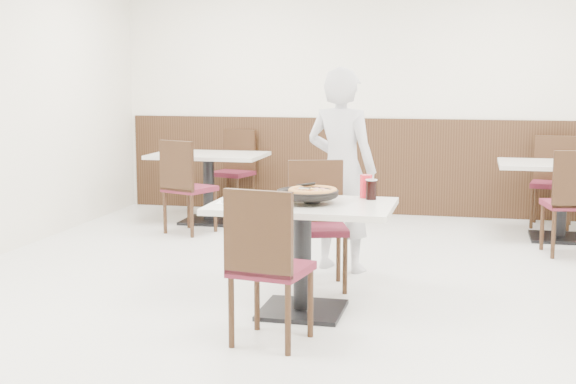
% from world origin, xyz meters
% --- Properties ---
extents(floor, '(7.00, 7.00, 0.00)m').
position_xyz_m(floor, '(0.00, 0.00, 0.00)').
color(floor, silver).
rests_on(floor, ground).
extents(wall_back, '(6.00, 0.04, 2.80)m').
position_xyz_m(wall_back, '(0.00, 3.50, 1.40)').
color(wall_back, silver).
rests_on(wall_back, floor).
extents(wall_front, '(6.00, 0.04, 2.80)m').
position_xyz_m(wall_front, '(0.00, -3.50, 1.40)').
color(wall_front, silver).
rests_on(wall_front, floor).
extents(wainscot_back, '(5.90, 0.03, 1.10)m').
position_xyz_m(wainscot_back, '(0.00, 3.48, 0.55)').
color(wainscot_back, black).
rests_on(wainscot_back, floor).
extents(main_table, '(1.23, 0.85, 0.75)m').
position_xyz_m(main_table, '(-0.01, -0.51, 0.38)').
color(main_table, beige).
rests_on(main_table, floor).
extents(chair_near, '(0.48, 0.48, 0.95)m').
position_xyz_m(chair_near, '(-0.06, -1.15, 0.47)').
color(chair_near, black).
rests_on(chair_near, floor).
extents(chair_far, '(0.53, 0.53, 0.95)m').
position_xyz_m(chair_far, '(-0.03, 0.13, 0.47)').
color(chair_far, black).
rests_on(chair_far, floor).
extents(trivet, '(0.12, 0.12, 0.04)m').
position_xyz_m(trivet, '(0.05, -0.49, 0.77)').
color(trivet, black).
rests_on(trivet, main_table).
extents(pizza_pan, '(0.36, 0.36, 0.01)m').
position_xyz_m(pizza_pan, '(0.02, -0.52, 0.79)').
color(pizza_pan, black).
rests_on(pizza_pan, trivet).
extents(pizza, '(0.30, 0.30, 0.02)m').
position_xyz_m(pizza, '(0.05, -0.46, 0.81)').
color(pizza, '#D59149').
rests_on(pizza, pizza_pan).
extents(pizza_server, '(0.09, 0.11, 0.00)m').
position_xyz_m(pizza_server, '(-0.01, -0.46, 0.84)').
color(pizza_server, white).
rests_on(pizza_server, pizza).
extents(napkin, '(0.16, 0.16, 0.00)m').
position_xyz_m(napkin, '(-0.49, -0.61, 0.75)').
color(napkin, white).
rests_on(napkin, main_table).
extents(side_plate, '(0.18, 0.18, 0.01)m').
position_xyz_m(side_plate, '(-0.45, -0.61, 0.76)').
color(side_plate, white).
rests_on(side_plate, napkin).
extents(fork, '(0.05, 0.15, 0.00)m').
position_xyz_m(fork, '(-0.42, -0.58, 0.77)').
color(fork, white).
rests_on(fork, side_plate).
extents(cola_glass, '(0.08, 0.08, 0.13)m').
position_xyz_m(cola_glass, '(0.41, -0.25, 0.81)').
color(cola_glass, black).
rests_on(cola_glass, main_table).
extents(red_cup, '(0.09, 0.09, 0.16)m').
position_xyz_m(red_cup, '(0.37, -0.18, 0.83)').
color(red_cup, red).
rests_on(red_cup, main_table).
extents(diner_person, '(0.69, 0.56, 1.66)m').
position_xyz_m(diner_person, '(0.04, 0.74, 0.83)').
color(diner_person, silver).
rests_on(diner_person, floor).
extents(bg_table_left, '(1.23, 0.85, 0.75)m').
position_xyz_m(bg_table_left, '(-1.70, 2.54, 0.38)').
color(bg_table_left, beige).
rests_on(bg_table_left, floor).
extents(bg_chair_left_near, '(0.54, 0.54, 0.95)m').
position_xyz_m(bg_chair_left_near, '(-1.70, 1.93, 0.47)').
color(bg_chair_left_near, black).
rests_on(bg_chair_left_near, floor).
extents(bg_chair_left_far, '(0.51, 0.51, 0.95)m').
position_xyz_m(bg_chair_left_far, '(-1.65, 3.24, 0.47)').
color(bg_chair_left_far, black).
rests_on(bg_chair_left_far, floor).
extents(bg_table_right, '(1.28, 0.93, 0.75)m').
position_xyz_m(bg_table_right, '(1.93, 2.44, 0.38)').
color(bg_table_right, beige).
rests_on(bg_table_right, floor).
extents(bg_chair_right_near, '(0.49, 0.49, 0.95)m').
position_xyz_m(bg_chair_right_near, '(1.93, 1.75, 0.47)').
color(bg_chair_right_near, black).
rests_on(bg_chair_right_near, floor).
extents(bg_chair_right_far, '(0.48, 0.48, 0.95)m').
position_xyz_m(bg_chair_right_far, '(1.90, 3.10, 0.47)').
color(bg_chair_right_far, black).
rests_on(bg_chair_right_far, floor).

